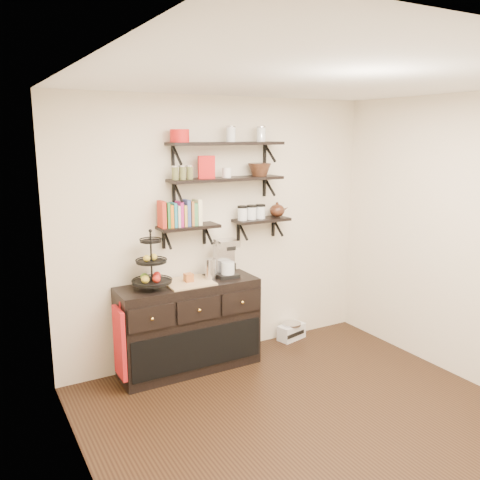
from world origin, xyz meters
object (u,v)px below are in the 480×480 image
Objects in this scene: fruit_stand at (152,269)px; coffee_maker at (226,259)px; sideboard at (189,326)px; radio at (291,331)px.

coffee_maker is (0.79, 0.02, -0.00)m from fruit_stand.
coffee_maker is (0.43, 0.03, 0.63)m from sideboard.
radio is at bearing 5.08° from sideboard.
fruit_stand is 1.97m from radio.
coffee_maker reaches higher than sideboard.
fruit_stand is 1.53× the size of radio.
sideboard is 0.77m from coffee_maker.
fruit_stand reaches higher than coffee_maker.
fruit_stand is at bearing 179.35° from sideboard.
sideboard is at bearing 171.25° from radio.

